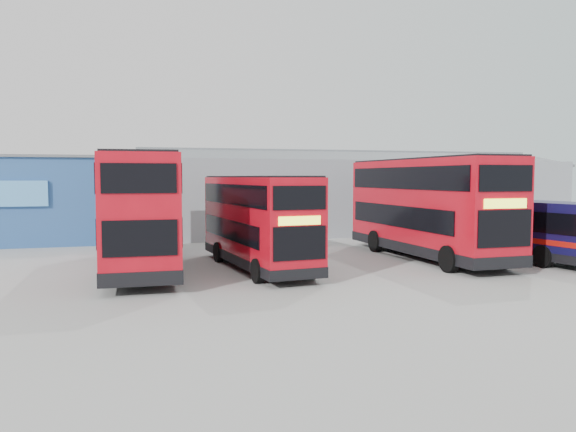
% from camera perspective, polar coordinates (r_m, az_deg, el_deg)
% --- Properties ---
extents(ground_plane, '(120.00, 120.00, 0.00)m').
position_cam_1_polar(ground_plane, '(21.13, 6.21, -6.67)').
color(ground_plane, gray).
rests_on(ground_plane, ground).
extents(office_block, '(12.30, 8.32, 5.12)m').
position_cam_1_polar(office_block, '(37.71, -25.39, 1.60)').
color(office_block, navy).
rests_on(office_block, ground).
extents(maintenance_shed, '(30.50, 12.00, 5.89)m').
position_cam_1_polar(maintenance_shed, '(42.32, 6.00, 2.22)').
color(maintenance_shed, gray).
rests_on(maintenance_shed, ground).
extents(double_decker_left, '(3.03, 11.38, 4.79)m').
position_cam_1_polar(double_decker_left, '(24.26, -14.91, 0.28)').
color(double_decker_left, '#B60A18').
rests_on(double_decker_left, ground).
extents(double_decker_centre, '(3.19, 9.49, 3.94)m').
position_cam_1_polar(double_decker_centre, '(23.85, -3.20, -0.67)').
color(double_decker_centre, '#B60A18').
rests_on(double_decker_centre, ground).
extents(double_decker_right, '(3.08, 11.37, 4.78)m').
position_cam_1_polar(double_decker_right, '(27.62, 13.90, 0.72)').
color(double_decker_right, '#B60A18').
rests_on(double_decker_right, ground).
extents(single_decker_blue, '(4.07, 10.51, 2.79)m').
position_cam_1_polar(single_decker_blue, '(29.17, 21.58, -1.23)').
color(single_decker_blue, '#0B0D34').
rests_on(single_decker_blue, ground).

